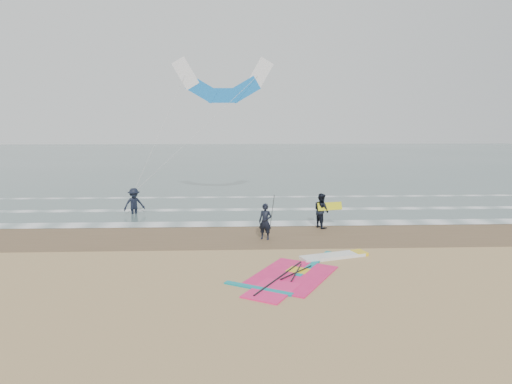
{
  "coord_description": "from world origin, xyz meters",
  "views": [
    {
      "loc": [
        -2.11,
        -14.86,
        5.35
      ],
      "look_at": [
        -1.28,
        5.0,
        2.2
      ],
      "focal_mm": 32.0,
      "sensor_mm": 36.0,
      "label": 1
    }
  ],
  "objects_px": {
    "person_standing": "(265,222)",
    "person_wading": "(134,198)",
    "person_walking": "(321,211)",
    "surf_kite": "(223,85)",
    "windsurf_rig": "(305,270)"
  },
  "relations": [
    {
      "from": "person_walking",
      "to": "surf_kite",
      "type": "xyz_separation_m",
      "value": [
        -5.05,
        6.78,
        6.64
      ]
    },
    {
      "from": "windsurf_rig",
      "to": "person_wading",
      "type": "distance_m",
      "value": 13.24
    },
    {
      "from": "windsurf_rig",
      "to": "person_standing",
      "type": "distance_m",
      "value": 4.66
    },
    {
      "from": "person_walking",
      "to": "windsurf_rig",
      "type": "bearing_deg",
      "value": 139.8
    },
    {
      "from": "person_wading",
      "to": "person_standing",
      "type": "bearing_deg",
      "value": -66.64
    },
    {
      "from": "person_walking",
      "to": "surf_kite",
      "type": "distance_m",
      "value": 10.75
    },
    {
      "from": "windsurf_rig",
      "to": "person_walking",
      "type": "relative_size",
      "value": 3.24
    },
    {
      "from": "person_walking",
      "to": "person_wading",
      "type": "xyz_separation_m",
      "value": [
        -10.09,
        3.67,
        0.06
      ]
    },
    {
      "from": "windsurf_rig",
      "to": "person_walking",
      "type": "distance_m",
      "value": 6.91
    },
    {
      "from": "person_standing",
      "to": "person_walking",
      "type": "bearing_deg",
      "value": 58.68
    },
    {
      "from": "person_walking",
      "to": "surf_kite",
      "type": "bearing_deg",
      "value": 11.69
    },
    {
      "from": "person_wading",
      "to": "surf_kite",
      "type": "distance_m",
      "value": 8.85
    },
    {
      "from": "person_standing",
      "to": "surf_kite",
      "type": "distance_m",
      "value": 11.37
    },
    {
      "from": "person_standing",
      "to": "person_wading",
      "type": "height_order",
      "value": "person_wading"
    },
    {
      "from": "windsurf_rig",
      "to": "person_standing",
      "type": "relative_size",
      "value": 3.44
    }
  ]
}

